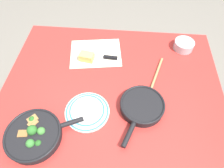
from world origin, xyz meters
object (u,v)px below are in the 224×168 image
object	(u,v)px
skillet_broccoli	(34,134)
dinner_plate_stack	(87,111)
prep_bowl_steel	(184,45)
wooden_spoon	(151,89)
grater_knife	(103,57)
skillet_eggs	(142,106)
cheese_block	(87,57)

from	to	relation	value
skillet_broccoli	dinner_plate_stack	distance (m)	0.27
dinner_plate_stack	prep_bowl_steel	xyz separation A→B (m)	(-0.54, -0.52, 0.01)
skillet_broccoli	wooden_spoon	size ratio (longest dim) A/B	0.89
skillet_broccoli	grater_knife	distance (m)	0.60
skillet_eggs	prep_bowl_steel	distance (m)	0.54
skillet_eggs	dinner_plate_stack	world-z (taller)	skillet_eggs
cheese_block	prep_bowl_steel	world-z (taller)	prep_bowl_steel
prep_bowl_steel	skillet_eggs	bearing A→B (deg)	60.40
skillet_broccoli	dinner_plate_stack	bearing A→B (deg)	8.86
wooden_spoon	dinner_plate_stack	distance (m)	0.37
wooden_spoon	cheese_block	world-z (taller)	cheese_block
wooden_spoon	prep_bowl_steel	distance (m)	0.41
skillet_eggs	prep_bowl_steel	xyz separation A→B (m)	(-0.27, -0.47, 0.00)
cheese_block	dinner_plate_stack	world-z (taller)	cheese_block
cheese_block	dinner_plate_stack	xyz separation A→B (m)	(-0.06, 0.36, -0.01)
skillet_broccoli	grater_knife	bearing A→B (deg)	39.18
wooden_spoon	prep_bowl_steel	size ratio (longest dim) A/B	3.21
grater_knife	cheese_block	xyz separation A→B (m)	(0.10, 0.02, 0.02)
skillet_broccoli	wooden_spoon	xyz separation A→B (m)	(-0.55, -0.31, -0.02)
skillet_eggs	dinner_plate_stack	size ratio (longest dim) A/B	1.50
skillet_broccoli	grater_knife	world-z (taller)	skillet_broccoli
skillet_eggs	wooden_spoon	distance (m)	0.13
dinner_plate_stack	grater_knife	bearing A→B (deg)	-95.47
wooden_spoon	cheese_block	xyz separation A→B (m)	(0.39, -0.20, 0.02)
skillet_eggs	cheese_block	xyz separation A→B (m)	(0.34, -0.32, -0.00)
dinner_plate_stack	skillet_eggs	bearing A→B (deg)	-170.75
prep_bowl_steel	wooden_spoon	bearing A→B (deg)	58.35
skillet_broccoli	cheese_block	world-z (taller)	skillet_broccoli
skillet_broccoli	cheese_block	distance (m)	0.54
dinner_plate_stack	prep_bowl_steel	size ratio (longest dim) A/B	1.84
cheese_block	wooden_spoon	bearing A→B (deg)	152.71
grater_knife	dinner_plate_stack	world-z (taller)	dinner_plate_stack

